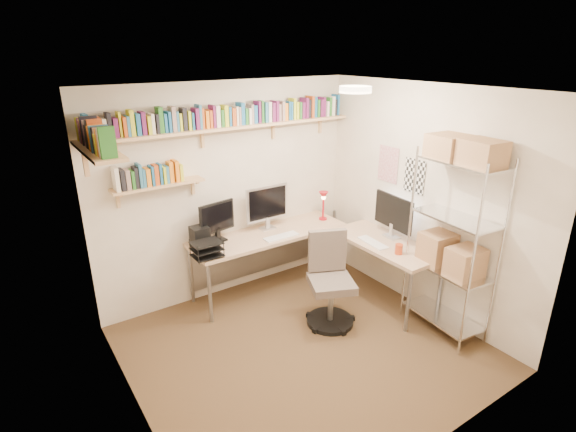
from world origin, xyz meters
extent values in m
plane|color=#412C1C|center=(0.00, 0.00, 0.00)|extent=(3.20, 3.20, 0.00)
cube|color=beige|center=(0.00, 1.50, 1.25)|extent=(3.20, 0.04, 2.50)
cube|color=beige|center=(-1.60, 0.00, 1.25)|extent=(0.04, 3.00, 2.50)
cube|color=beige|center=(1.60, 0.00, 1.25)|extent=(0.04, 3.00, 2.50)
cube|color=beige|center=(0.00, -1.50, 1.25)|extent=(3.20, 0.04, 2.50)
cube|color=white|center=(0.00, 0.00, 2.50)|extent=(3.20, 3.00, 0.04)
cube|color=white|center=(1.59, 0.55, 1.55)|extent=(0.01, 0.30, 0.42)
cube|color=white|center=(1.59, 0.15, 1.50)|extent=(0.01, 0.28, 0.38)
cylinder|color=#FFEAC6|center=(0.70, 0.20, 2.46)|extent=(0.30, 0.30, 0.06)
cube|color=#D4B478|center=(0.00, 1.38, 2.02)|extent=(3.05, 0.25, 0.03)
cube|color=#D4B478|center=(-1.48, 0.95, 2.02)|extent=(0.25, 1.00, 0.03)
cube|color=#D4B478|center=(-0.85, 1.40, 1.50)|extent=(0.95, 0.20, 0.02)
cube|color=#D4B478|center=(-1.20, 1.44, 1.95)|extent=(0.03, 0.20, 0.20)
cube|color=#D4B478|center=(-0.30, 1.44, 1.95)|extent=(0.03, 0.20, 0.20)
cube|color=#D4B478|center=(0.60, 1.44, 1.95)|extent=(0.03, 0.20, 0.20)
cube|color=#D4B478|center=(1.30, 1.44, 1.95)|extent=(0.03, 0.20, 0.20)
cube|color=#1C5E93|center=(-1.46, 1.38, 2.15)|extent=(0.04, 0.15, 0.23)
cube|color=teal|center=(-1.41, 1.38, 2.13)|extent=(0.04, 0.11, 0.20)
cube|color=#BC4B19|center=(-1.36, 1.38, 2.13)|extent=(0.04, 0.13, 0.20)
cube|color=silver|center=(-1.31, 1.38, 2.13)|extent=(0.04, 0.11, 0.18)
cube|color=black|center=(-1.26, 1.38, 2.15)|extent=(0.04, 0.12, 0.23)
cube|color=#661B51|center=(-1.21, 1.38, 2.12)|extent=(0.04, 0.11, 0.18)
cube|color=gold|center=(-1.17, 1.38, 2.15)|extent=(0.02, 0.11, 0.23)
cube|color=#BC4B19|center=(-1.13, 1.38, 2.13)|extent=(0.03, 0.15, 0.18)
cube|color=teal|center=(-1.10, 1.38, 2.13)|extent=(0.03, 0.14, 0.19)
cube|color=gold|center=(-1.06, 1.38, 2.16)|extent=(0.04, 0.14, 0.24)
cube|color=#1C5E93|center=(-1.00, 1.38, 2.14)|extent=(0.04, 0.15, 0.21)
cube|color=#661B51|center=(-0.95, 1.38, 2.14)|extent=(0.04, 0.13, 0.22)
cube|color=gold|center=(-0.90, 1.38, 2.12)|extent=(0.03, 0.14, 0.17)
cube|color=silver|center=(-0.86, 1.38, 2.13)|extent=(0.03, 0.13, 0.19)
cube|color=black|center=(-0.82, 1.38, 2.13)|extent=(0.03, 0.15, 0.19)
cube|color=#276C24|center=(-0.78, 1.38, 2.16)|extent=(0.04, 0.12, 0.25)
cube|color=#1C5E93|center=(-0.74, 1.38, 2.13)|extent=(0.03, 0.13, 0.18)
cube|color=#1C5E93|center=(-0.70, 1.38, 2.14)|extent=(0.03, 0.15, 0.20)
cube|color=gray|center=(-0.65, 1.38, 2.16)|extent=(0.04, 0.13, 0.25)
cube|color=teal|center=(-0.61, 1.38, 2.13)|extent=(0.02, 0.12, 0.20)
cube|color=gold|center=(-0.58, 1.38, 2.12)|extent=(0.03, 0.11, 0.17)
cube|color=black|center=(-0.53, 1.38, 2.15)|extent=(0.04, 0.11, 0.23)
cube|color=gold|center=(-0.49, 1.38, 2.13)|extent=(0.03, 0.12, 0.19)
cube|color=#1C5E93|center=(-0.45, 1.38, 2.12)|extent=(0.02, 0.11, 0.17)
cube|color=#661B51|center=(-0.41, 1.38, 2.14)|extent=(0.04, 0.14, 0.21)
cube|color=teal|center=(-0.37, 1.38, 2.16)|extent=(0.03, 0.14, 0.25)
cube|color=#BC4B19|center=(-0.34, 1.38, 2.14)|extent=(0.02, 0.12, 0.21)
cube|color=orange|center=(-0.29, 1.38, 2.12)|extent=(0.04, 0.13, 0.18)
cube|color=#BC4B19|center=(-0.25, 1.38, 2.13)|extent=(0.03, 0.14, 0.18)
cube|color=#661B51|center=(-0.22, 1.38, 2.15)|extent=(0.03, 0.13, 0.23)
cube|color=silver|center=(-0.17, 1.38, 2.15)|extent=(0.04, 0.12, 0.22)
cube|color=#276C24|center=(-0.12, 1.38, 2.12)|extent=(0.03, 0.13, 0.18)
cube|color=gold|center=(-0.08, 1.38, 2.15)|extent=(0.04, 0.13, 0.22)
cube|color=#1C5E93|center=(-0.03, 1.38, 2.14)|extent=(0.03, 0.13, 0.20)
cube|color=#BC4B19|center=(0.01, 1.38, 2.13)|extent=(0.04, 0.14, 0.19)
cube|color=silver|center=(0.05, 1.38, 2.13)|extent=(0.02, 0.13, 0.20)
cube|color=gray|center=(0.08, 1.38, 2.13)|extent=(0.02, 0.14, 0.19)
cube|color=#1C5E93|center=(0.12, 1.38, 2.15)|extent=(0.04, 0.14, 0.24)
cube|color=#276C24|center=(0.17, 1.38, 2.12)|extent=(0.03, 0.13, 0.17)
cube|color=silver|center=(0.21, 1.38, 2.12)|extent=(0.03, 0.14, 0.17)
cube|color=gray|center=(0.24, 1.38, 2.14)|extent=(0.03, 0.12, 0.21)
cube|color=#1C5E93|center=(0.28, 1.38, 2.13)|extent=(0.04, 0.12, 0.19)
cube|color=#661B51|center=(0.33, 1.38, 2.15)|extent=(0.03, 0.12, 0.24)
cube|color=#276C24|center=(0.37, 1.38, 2.15)|extent=(0.03, 0.12, 0.24)
cube|color=teal|center=(0.42, 1.38, 2.15)|extent=(0.04, 0.14, 0.22)
cube|color=silver|center=(0.46, 1.38, 2.15)|extent=(0.04, 0.14, 0.22)
cube|color=#661B51|center=(0.51, 1.38, 2.14)|extent=(0.04, 0.14, 0.21)
cube|color=#661B51|center=(0.56, 1.38, 2.15)|extent=(0.04, 0.15, 0.23)
cube|color=gray|center=(0.60, 1.38, 2.13)|extent=(0.03, 0.11, 0.19)
cube|color=gray|center=(0.64, 1.38, 2.14)|extent=(0.03, 0.14, 0.22)
cube|color=orange|center=(0.69, 1.38, 2.13)|extent=(0.04, 0.12, 0.19)
cube|color=#1C5E93|center=(0.73, 1.38, 2.14)|extent=(0.02, 0.12, 0.21)
cube|color=#1C5E93|center=(0.76, 1.38, 2.14)|extent=(0.03, 0.12, 0.20)
cube|color=gold|center=(0.80, 1.38, 2.16)|extent=(0.03, 0.12, 0.24)
cube|color=gold|center=(0.85, 1.38, 2.13)|extent=(0.04, 0.12, 0.20)
cube|color=#276C24|center=(0.89, 1.38, 2.13)|extent=(0.03, 0.12, 0.19)
cube|color=#661B51|center=(0.93, 1.38, 2.13)|extent=(0.04, 0.12, 0.19)
cube|color=#661B51|center=(0.97, 1.38, 2.15)|extent=(0.03, 0.14, 0.24)
cube|color=black|center=(1.02, 1.38, 2.14)|extent=(0.04, 0.12, 0.21)
cube|color=#BC4B19|center=(1.06, 1.38, 2.16)|extent=(0.03, 0.14, 0.25)
cube|color=#1C5E93|center=(1.11, 1.38, 2.15)|extent=(0.04, 0.11, 0.24)
cube|color=#276C24|center=(1.15, 1.38, 2.14)|extent=(0.03, 0.14, 0.21)
cube|color=#661B51|center=(1.19, 1.38, 2.14)|extent=(0.04, 0.15, 0.21)
cube|color=#661B51|center=(1.24, 1.38, 2.15)|extent=(0.03, 0.12, 0.23)
cube|color=silver|center=(1.29, 1.38, 2.12)|extent=(0.03, 0.15, 0.18)
cube|color=#276C24|center=(1.33, 1.38, 2.15)|extent=(0.03, 0.14, 0.22)
cube|color=silver|center=(1.37, 1.38, 2.15)|extent=(0.04, 0.14, 0.23)
cube|color=black|center=(1.41, 1.38, 2.13)|extent=(0.03, 0.14, 0.19)
cube|color=#1C5E93|center=(1.45, 1.38, 2.16)|extent=(0.03, 0.14, 0.25)
cube|color=#276C24|center=(-1.48, 0.52, 2.16)|extent=(0.12, 0.04, 0.24)
cube|color=gray|center=(-1.48, 0.57, 2.15)|extent=(0.13, 0.03, 0.23)
cube|color=orange|center=(-1.48, 0.61, 2.14)|extent=(0.13, 0.04, 0.22)
cube|color=gold|center=(-1.48, 0.66, 2.12)|extent=(0.14, 0.03, 0.17)
cube|color=gray|center=(-1.48, 0.70, 2.14)|extent=(0.12, 0.03, 0.21)
cube|color=black|center=(-1.48, 0.74, 2.14)|extent=(0.13, 0.04, 0.21)
cube|color=teal|center=(-1.48, 0.79, 2.14)|extent=(0.15, 0.03, 0.22)
cube|color=orange|center=(-1.48, 0.83, 2.14)|extent=(0.13, 0.04, 0.21)
cube|color=orange|center=(-1.48, 0.86, 2.14)|extent=(0.15, 0.03, 0.20)
cube|color=#BC4B19|center=(-1.48, 0.90, 2.16)|extent=(0.11, 0.04, 0.25)
cube|color=black|center=(-1.48, 0.94, 2.16)|extent=(0.13, 0.04, 0.24)
cube|color=black|center=(-1.48, 0.99, 2.13)|extent=(0.14, 0.03, 0.19)
cube|color=gray|center=(-1.48, 1.04, 2.15)|extent=(0.13, 0.04, 0.22)
cube|color=#661B51|center=(-1.48, 1.09, 2.15)|extent=(0.12, 0.04, 0.22)
cube|color=black|center=(-1.48, 1.14, 2.16)|extent=(0.14, 0.04, 0.24)
cube|color=orange|center=(-1.48, 1.18, 2.15)|extent=(0.13, 0.03, 0.23)
cube|color=#661B51|center=(-1.48, 1.22, 2.13)|extent=(0.14, 0.04, 0.20)
cube|color=gray|center=(-1.48, 1.26, 2.12)|extent=(0.14, 0.02, 0.17)
cube|color=gray|center=(-1.48, 1.30, 2.14)|extent=(0.12, 0.03, 0.20)
cube|color=#661B51|center=(-1.48, 1.33, 2.14)|extent=(0.12, 0.04, 0.21)
cube|color=gold|center=(-1.48, 1.37, 2.14)|extent=(0.14, 0.03, 0.21)
cube|color=silver|center=(-1.26, 1.40, 1.63)|extent=(0.04, 0.15, 0.24)
cube|color=black|center=(-1.21, 1.40, 1.62)|extent=(0.04, 0.15, 0.21)
cube|color=gray|center=(-1.16, 1.40, 1.61)|extent=(0.04, 0.14, 0.20)
cube|color=#276C24|center=(-1.11, 1.40, 1.60)|extent=(0.03, 0.15, 0.18)
cube|color=black|center=(-1.07, 1.40, 1.62)|extent=(0.04, 0.13, 0.21)
cube|color=teal|center=(-1.03, 1.40, 1.63)|extent=(0.03, 0.15, 0.24)
cube|color=teal|center=(-1.00, 1.40, 1.60)|extent=(0.03, 0.12, 0.18)
cube|color=orange|center=(-0.96, 1.40, 1.60)|extent=(0.04, 0.14, 0.18)
cube|color=#1C5E93|center=(-0.91, 1.40, 1.61)|extent=(0.02, 0.14, 0.20)
cube|color=#BC4B19|center=(-0.87, 1.40, 1.62)|extent=(0.04, 0.12, 0.21)
cube|color=#1C5E93|center=(-0.83, 1.40, 1.62)|extent=(0.03, 0.12, 0.21)
cube|color=gold|center=(-0.79, 1.40, 1.60)|extent=(0.03, 0.14, 0.18)
cube|color=teal|center=(-0.76, 1.40, 1.60)|extent=(0.03, 0.12, 0.18)
cube|color=orange|center=(-0.71, 1.40, 1.62)|extent=(0.04, 0.11, 0.21)
cube|color=orange|center=(-0.66, 1.40, 1.62)|extent=(0.04, 0.15, 0.22)
cube|color=gold|center=(-0.61, 1.40, 1.60)|extent=(0.03, 0.12, 0.18)
cube|color=#D9B58D|center=(0.35, 1.19, 0.73)|extent=(1.93, 0.61, 0.04)
cube|color=#D9B58D|center=(1.31, 0.24, 0.73)|extent=(0.61, 1.32, 0.04)
cylinder|color=gray|center=(-0.56, 0.94, 0.36)|extent=(0.04, 0.04, 0.71)
cylinder|color=gray|center=(-0.56, 1.45, 0.36)|extent=(0.04, 0.04, 0.71)
cylinder|color=gray|center=(1.57, 1.45, 0.36)|extent=(0.04, 0.04, 0.71)
cylinder|color=gray|center=(1.06, -0.37, 0.36)|extent=(0.04, 0.04, 0.71)
cylinder|color=gray|center=(1.57, -0.37, 0.36)|extent=(0.04, 0.04, 0.71)
cube|color=gray|center=(0.35, 1.46, 0.41)|extent=(1.83, 0.02, 0.56)
cube|color=silver|center=(0.40, 1.32, 1.09)|extent=(0.56, 0.03, 0.43)
cube|color=black|center=(0.40, 1.30, 1.09)|extent=(0.50, 0.00, 0.37)
cube|color=black|center=(-0.26, 1.32, 1.05)|extent=(0.45, 0.03, 0.35)
cube|color=black|center=(1.46, 0.29, 1.07)|extent=(0.03, 0.59, 0.39)
cube|color=white|center=(1.44, 0.29, 1.07)|extent=(0.00, 0.53, 0.33)
cube|color=white|center=(0.40, 1.01, 0.76)|extent=(0.43, 0.13, 0.02)
cube|color=white|center=(1.16, 0.29, 0.76)|extent=(0.13, 0.41, 0.02)
cylinder|color=#B50F1B|center=(1.16, 1.19, 0.76)|extent=(0.10, 0.10, 0.02)
cylinder|color=#B50F1B|center=(1.16, 1.19, 0.91)|extent=(0.02, 0.02, 0.28)
cone|color=#B50F1B|center=(1.16, 1.19, 1.08)|extent=(0.12, 0.12, 0.09)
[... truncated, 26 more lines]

